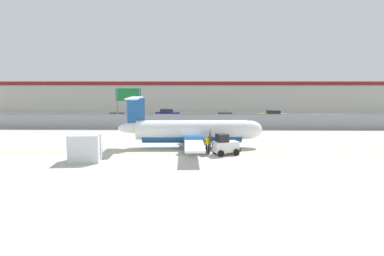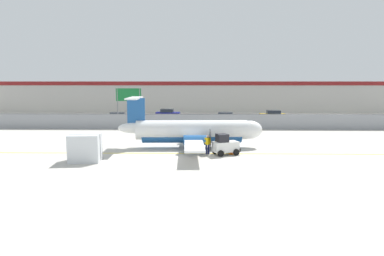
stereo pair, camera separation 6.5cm
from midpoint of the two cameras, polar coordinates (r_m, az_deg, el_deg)
The scene contains 15 objects.
ground_plane at distance 30.82m, azimuth 0.29°, elevation -4.27°, with size 140.00×140.00×0.01m.
perimeter_fence at distance 46.45m, azimuth 0.62°, elevation 1.16°, with size 98.00×0.10×2.10m.
parking_lot_strip at distance 58.00m, azimuth 0.74°, elevation 1.41°, with size 98.00×17.00×0.12m.
background_building at distance 76.20m, azimuth 0.86°, elevation 5.32°, with size 91.00×8.10×6.50m.
commuter_airplane at distance 33.38m, azimuth 0.45°, elevation -0.56°, with size 14.12×16.05×4.92m.
baggage_tug at distance 30.31m, azimuth 5.60°, elevation -2.87°, with size 2.57×2.04×1.88m.
ground_crew_worker at distance 30.57m, azimuth 2.67°, elevation -2.57°, with size 0.54×0.34×1.70m.
cargo_container at distance 29.02m, azimuth -17.32°, elevation -3.17°, with size 2.59×2.23×2.20m.
traffic_cone_near_left at distance 32.10m, azimuth -0.72°, elevation -3.23°, with size 0.36×0.36×0.64m.
traffic_cone_near_right at distance 30.67m, azimuth 6.61°, elevation -3.79°, with size 0.36×0.36×0.64m.
parked_car_0 at distance 54.72m, azimuth -12.36°, elevation 1.73°, with size 4.33×2.29×1.58m.
parked_car_1 at distance 60.40m, azimuth -4.03°, elevation 2.44°, with size 4.28×2.17×1.58m.
parked_car_2 at distance 53.98m, azimuth 5.68°, elevation 1.80°, with size 4.22×2.05×1.58m.
parked_car_3 at distance 58.93m, azimuth 13.33°, elevation 2.12°, with size 4.25×2.10×1.58m.
highway_sign at distance 49.69m, azimuth -10.49°, elevation 4.95°, with size 3.60×0.14×5.50m.
Camera 2 is at (0.52, -28.15, 6.38)m, focal length 32.00 mm.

